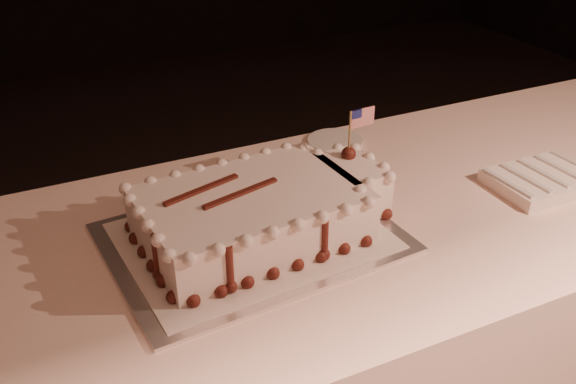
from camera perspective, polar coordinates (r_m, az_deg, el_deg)
name	(u,v)px	position (r m, az deg, el deg)	size (l,w,h in m)	color
banquet_table	(388,329)	(1.66, 8.86, -11.95)	(2.40, 0.80, 0.75)	#FFD6C5
cake_board	(252,238)	(1.28, -3.23, -4.08)	(0.55, 0.42, 0.01)	silver
doily	(252,236)	(1.28, -3.24, -3.89)	(0.50, 0.38, 0.00)	white
sheet_cake	(264,210)	(1.26, -2.12, -1.62)	(0.53, 0.33, 0.21)	white
napkin_stack	(541,180)	(1.57, 21.61, 0.99)	(0.23, 0.17, 0.04)	white
side_plate	(335,141)	(1.67, 4.20, 4.51)	(0.14, 0.14, 0.01)	silver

